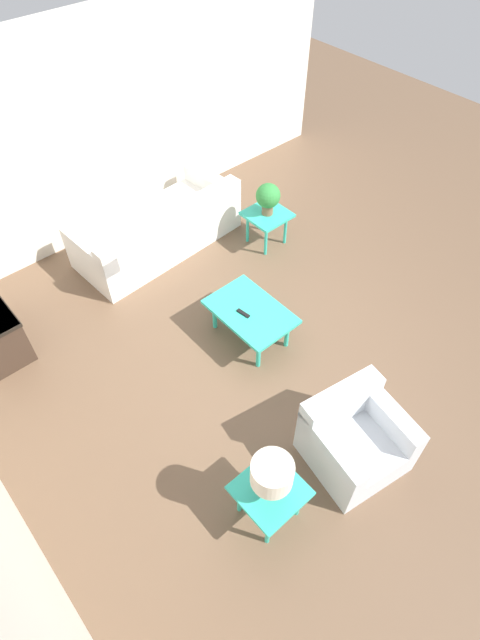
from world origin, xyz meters
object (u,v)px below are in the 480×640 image
(side_table_lamp, at_px, (270,493))
(potted_plant, at_px, (268,197))
(coffee_table, at_px, (250,314))
(table_lamp, at_px, (272,474))
(sofa, at_px, (159,230))
(side_table_plant, at_px, (267,218))
(armchair, at_px, (353,438))

(side_table_lamp, relative_size, potted_plant, 1.24)
(coffee_table, bearing_deg, table_lamp, 142.54)
(sofa, bearing_deg, side_table_plant, 139.80)
(side_table_plant, relative_size, potted_plant, 1.24)
(sofa, bearing_deg, side_table_lamp, 65.60)
(sofa, xyz_separation_m, side_table_plant, (-0.85, -1.13, 0.13))
(armchair, distance_m, potted_plant, 3.22)
(table_lamp, bearing_deg, sofa, -21.10)
(sofa, height_order, potted_plant, potted_plant)
(side_table_plant, height_order, side_table_lamp, same)
(table_lamp, bearing_deg, side_table_plant, -42.88)
(armchair, bearing_deg, coffee_table, 91.24)
(side_table_plant, bearing_deg, sofa, 53.10)
(side_table_lamp, bearing_deg, side_table_plant, -42.88)
(side_table_plant, bearing_deg, side_table_lamp, 137.12)
(armchair, relative_size, table_lamp, 2.16)
(sofa, xyz_separation_m, table_lamp, (-3.55, 1.37, 0.50))
(sofa, xyz_separation_m, potted_plant, (-0.85, -1.13, 0.45))
(side_table_lamp, bearing_deg, sofa, -21.10)
(sofa, xyz_separation_m, armchair, (-3.65, 0.41, 0.03))
(sofa, height_order, side_table_lamp, sofa)
(armchair, xyz_separation_m, side_table_lamp, (0.10, 0.96, 0.10))
(side_table_lamp, bearing_deg, table_lamp, 153.43)
(coffee_table, xyz_separation_m, table_lamp, (-1.60, 1.23, 0.39))
(coffee_table, height_order, side_table_plant, side_table_plant)
(sofa, distance_m, potted_plant, 1.49)
(sofa, relative_size, table_lamp, 5.18)
(table_lamp, bearing_deg, armchair, -96.09)
(coffee_table, distance_m, side_table_lamp, 2.02)
(side_table_lamp, xyz_separation_m, table_lamp, (-0.00, 0.00, 0.37))
(armchair, xyz_separation_m, side_table_plant, (2.80, -1.54, 0.10))
(armchair, height_order, side_table_plant, armchair)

